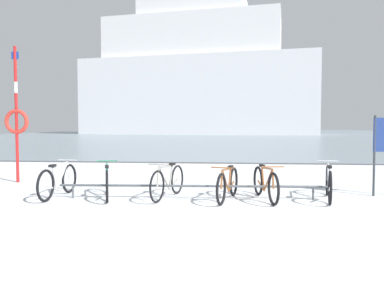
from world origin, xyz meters
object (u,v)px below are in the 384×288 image
at_px(ferry_ship, 197,78).
at_px(bicycle_4, 265,184).
at_px(bicycle_5, 329,183).
at_px(rescue_post, 16,117).
at_px(bicycle_0, 58,181).
at_px(bicycle_2, 168,182).
at_px(bicycle_1, 107,182).
at_px(bicycle_3, 228,184).

bearing_deg(ferry_ship, bicycle_4, -84.24).
xyz_separation_m(bicycle_5, rescue_post, (-7.84, 1.76, 1.42)).
height_order(bicycle_0, bicycle_5, bicycle_5).
distance_m(bicycle_2, rescue_post, 5.03).
xyz_separation_m(bicycle_0, bicycle_1, (1.09, -0.01, -0.00)).
height_order(bicycle_1, bicycle_3, bicycle_1).
bearing_deg(bicycle_5, bicycle_1, -177.58).
bearing_deg(bicycle_5, ferry_ship, 97.06).
height_order(bicycle_2, bicycle_3, bicycle_2).
height_order(bicycle_1, ferry_ship, ferry_ship).
xyz_separation_m(rescue_post, ferry_ship, (0.65, 56.35, 8.04)).
bearing_deg(bicycle_2, rescue_post, 157.30).
xyz_separation_m(bicycle_1, rescue_post, (-3.15, 1.96, 1.43)).
height_order(bicycle_1, bicycle_5, bicycle_5).
height_order(bicycle_1, rescue_post, rescue_post).
bearing_deg(rescue_post, bicycle_0, -43.54).
distance_m(bicycle_1, rescue_post, 3.97).
bearing_deg(bicycle_1, bicycle_3, -0.44).
bearing_deg(bicycle_4, bicycle_2, 179.64).
bearing_deg(bicycle_4, rescue_post, 163.95).
bearing_deg(bicycle_2, bicycle_5, 1.76).
xyz_separation_m(bicycle_3, ferry_ship, (-5.09, 58.32, 9.49)).
relative_size(bicycle_4, bicycle_5, 1.01).
xyz_separation_m(bicycle_2, rescue_post, (-4.45, 1.86, 1.43)).
height_order(bicycle_1, bicycle_4, bicycle_1).
bearing_deg(bicycle_4, bicycle_0, -179.04).
distance_m(bicycle_3, ferry_ship, 59.31).
bearing_deg(bicycle_3, bicycle_4, 7.35).
xyz_separation_m(bicycle_2, bicycle_3, (1.28, -0.11, -0.02)).
distance_m(bicycle_0, rescue_post, 3.17).
relative_size(bicycle_1, bicycle_4, 0.95).
relative_size(bicycle_1, bicycle_5, 0.96).
bearing_deg(bicycle_3, ferry_ship, 94.99).
bearing_deg(rescue_post, bicycle_5, -12.64).
relative_size(bicycle_3, bicycle_5, 0.97).
bearing_deg(bicycle_0, bicycle_1, -0.33).
bearing_deg(bicycle_2, ferry_ship, 93.74).
distance_m(bicycle_2, bicycle_5, 3.39).
bearing_deg(bicycle_1, bicycle_2, 4.13).
xyz_separation_m(bicycle_1, ferry_ship, (-2.50, 58.30, 9.47)).
distance_m(bicycle_1, bicycle_5, 4.70).
distance_m(bicycle_2, bicycle_3, 1.29).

